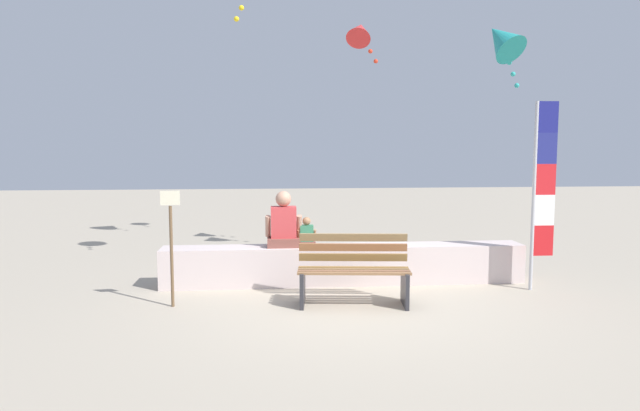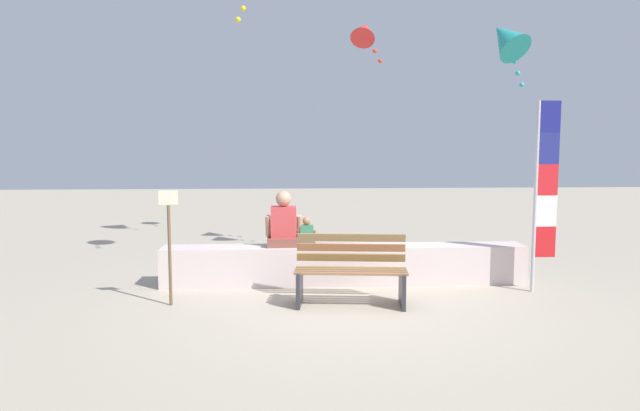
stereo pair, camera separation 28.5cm
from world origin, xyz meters
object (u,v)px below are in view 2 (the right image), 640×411
park_bench (351,273)px  kite_red (364,31)px  flag_banner (543,187)px  sign_post (169,239)px  kite_teal (506,38)px  person_adult (284,225)px  person_child (307,235)px

park_bench → kite_red: bearing=80.0°
flag_banner → kite_red: size_ratio=2.99×
kite_red → sign_post: bearing=-131.2°
kite_teal → sign_post: kite_teal is taller
person_adult → flag_banner: (3.59, -0.65, 0.59)m
person_adult → kite_teal: kite_teal is taller
kite_red → person_adult: bearing=-123.1°
kite_red → person_child: bearing=-116.6°
flag_banner → sign_post: flag_banner is taller
kite_teal → person_child: bearing=-164.7°
kite_red → kite_teal: bearing=-33.1°
person_child → flag_banner: flag_banner is taller
flag_banner → kite_red: (-2.12, 2.90, 2.62)m
flag_banner → kite_teal: size_ratio=2.28×
park_bench → flag_banner: (2.72, 0.48, 1.07)m
person_child → flag_banner: bearing=-11.3°
person_adult → park_bench: bearing=-52.4°
person_adult → kite_red: bearing=56.9°
park_bench → kite_teal: bearing=36.7°
person_adult → person_child: size_ratio=1.90×
person_adult → sign_post: bearing=-143.4°
kite_teal → sign_post: size_ratio=0.79×
kite_teal → kite_red: bearing=146.9°
park_bench → kite_red: kite_red is taller
person_adult → kite_red: size_ratio=0.92×
person_child → kite_teal: kite_teal is taller
flag_banner → person_adult: bearing=169.7°
park_bench → flag_banner: 2.96m
park_bench → sign_post: size_ratio=1.00×
flag_banner → kite_red: kite_red is taller
person_child → kite_red: (1.13, 2.25, 3.36)m
kite_teal → park_bench: bearing=-143.3°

